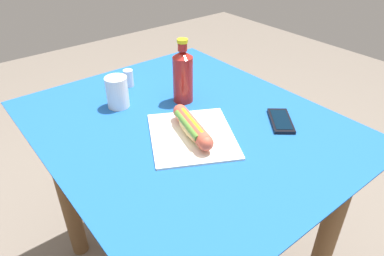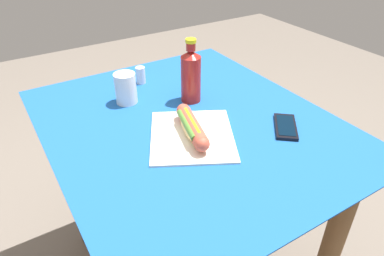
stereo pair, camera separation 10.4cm
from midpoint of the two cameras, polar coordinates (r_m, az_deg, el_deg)
The scene contains 7 objects.
dining_table at distance 1.21m, azimuth 2.07°, elevation -5.21°, with size 1.02×0.86×0.77m.
paper_wrapper at distance 1.06m, azimuth 2.82°, elevation -1.32°, with size 0.28×0.24×0.01m, color silver.
hot_dog at distance 1.04m, azimuth 2.82°, elevation 0.12°, with size 0.23×0.10×0.05m.
cell_phone at distance 1.14m, azimuth 17.48°, elevation 0.14°, with size 0.15×0.14×0.01m.
soda_bottle at distance 1.21m, azimuth 2.31°, elevation 8.53°, with size 0.07×0.07×0.22m.
drinking_cup at distance 1.23m, azimuth -8.32°, elevation 6.33°, with size 0.07×0.07×0.11m, color white.
salt_shaker at distance 1.37m, azimuth -6.16°, elevation 8.46°, with size 0.04×0.04×0.06m, color silver.
Camera 2 is at (-0.82, 0.49, 1.37)m, focal length 32.91 mm.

